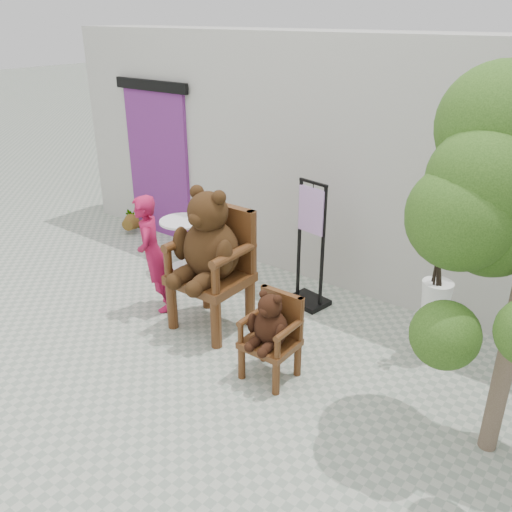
# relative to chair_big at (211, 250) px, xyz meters

# --- Properties ---
(ground_plane) EXTENTS (60.00, 60.00, 0.00)m
(ground_plane) POSITION_rel_chair_big_xyz_m (0.55, -0.96, -0.91)
(ground_plane) COLOR #989D8C
(ground_plane) RESTS_ON ground
(back_wall) EXTENTS (9.00, 1.00, 3.00)m
(back_wall) POSITION_rel_chair_big_xyz_m (0.55, 2.14, 0.59)
(back_wall) COLOR #B9B7AD
(back_wall) RESTS_ON ground
(doorway) EXTENTS (1.40, 0.11, 2.33)m
(doorway) POSITION_rel_chair_big_xyz_m (-2.45, 1.61, 0.26)
(doorway) COLOR #67246E
(doorway) RESTS_ON ground
(chair_big) EXTENTS (0.76, 0.84, 1.60)m
(chair_big) POSITION_rel_chair_big_xyz_m (0.00, 0.00, 0.00)
(chair_big) COLOR #40210D
(chair_big) RESTS_ON ground
(chair_small) EXTENTS (0.48, 0.49, 0.91)m
(chair_small) POSITION_rel_chair_big_xyz_m (1.05, -0.37, -0.38)
(chair_small) COLOR #40210D
(chair_small) RESTS_ON ground
(person) EXTENTS (0.57, 0.60, 1.38)m
(person) POSITION_rel_chair_big_xyz_m (-0.78, -0.10, -0.22)
(person) COLOR #A1133E
(person) RESTS_ON ground
(cafe_table) EXTENTS (0.60, 0.60, 0.70)m
(cafe_table) POSITION_rel_chair_big_xyz_m (-1.26, 0.85, -0.47)
(cafe_table) COLOR white
(cafe_table) RESTS_ON ground
(display_stand) EXTENTS (0.51, 0.43, 1.51)m
(display_stand) POSITION_rel_chair_big_xyz_m (0.59, 1.05, -0.32)
(display_stand) COLOR black
(display_stand) RESTS_ON ground
(stool_bucket) EXTENTS (0.32, 0.32, 1.45)m
(stool_bucket) POSITION_rel_chair_big_xyz_m (2.12, 0.90, -0.27)
(stool_bucket) COLOR white
(stool_bucket) RESTS_ON ground
(potted_plant) EXTENTS (0.50, 0.47, 0.44)m
(potted_plant) POSITION_rel_chair_big_xyz_m (-2.85, 1.37, -0.69)
(potted_plant) COLOR #1E3D10
(potted_plant) RESTS_ON ground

